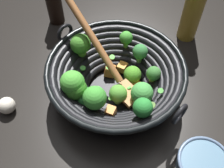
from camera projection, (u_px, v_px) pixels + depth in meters
The scene contains 6 objects.
ground_plane at pixel (116, 92), 0.75m from camera, with size 4.00×4.00×0.00m, color black.
wok at pixel (115, 77), 0.70m from camera, with size 0.39×0.35×0.22m.
soy_sauce_bottle at pixel (53, 1), 0.86m from camera, with size 0.05×0.05×0.20m.
cooking_oil_bottle at pixel (193, 10), 0.80m from camera, with size 0.06×0.06×0.25m.
prep_bowl at pixel (203, 164), 0.61m from camera, with size 0.12×0.12×0.05m.
garlic_bulb at pixel (7, 106), 0.70m from camera, with size 0.04×0.04×0.04m, color silver.
Camera 1 is at (0.17, -0.39, 0.62)m, focal length 43.70 mm.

